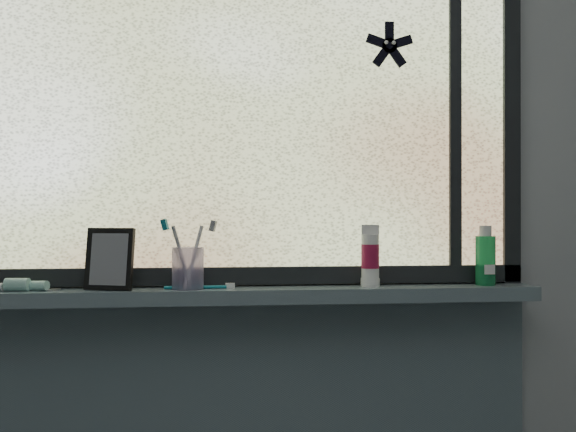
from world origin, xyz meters
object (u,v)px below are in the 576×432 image
Objects in this scene: toothbrush_cup at (188,268)px; cream_tube at (370,253)px; vanity_mirror at (110,259)px; mouthwash_bottle at (485,255)px.

cream_tube reaches higher than toothbrush_cup.
cream_tube is (0.72, 0.02, 0.01)m from vanity_mirror.
vanity_mirror is 1.47× the size of toothbrush_cup.
mouthwash_bottle is 0.34m from cream_tube.
toothbrush_cup is 0.86m from mouthwash_bottle.
toothbrush_cup is 0.80× the size of mouthwash_bottle.
vanity_mirror reaches higher than cream_tube.
vanity_mirror reaches higher than mouthwash_bottle.
toothbrush_cup is at bearing -178.25° from cream_tube.
vanity_mirror is at bearing -179.46° from mouthwash_bottle.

